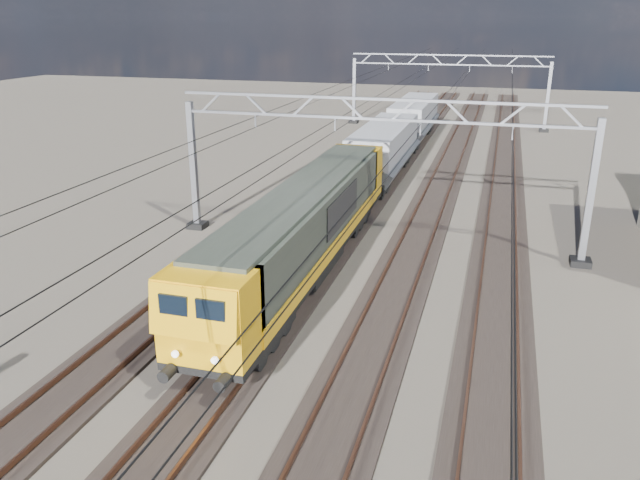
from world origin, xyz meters
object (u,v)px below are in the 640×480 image
(locomotive, at_px, (306,225))
(catenary_gantry_far, at_px, (447,88))
(catenary_gantry_mid, at_px, (376,167))
(hopper_wagon_lead, at_px, (384,147))
(hopper_wagon_mid, at_px, (414,117))

(locomotive, bearing_deg, catenary_gantry_far, 87.18)
(catenary_gantry_mid, relative_size, locomotive, 0.94)
(catenary_gantry_mid, distance_m, locomotive, 5.31)
(catenary_gantry_mid, distance_m, hopper_wagon_lead, 13.29)
(catenary_gantry_far, height_order, hopper_wagon_lead, catenary_gantry_far)
(hopper_wagon_mid, bearing_deg, hopper_wagon_lead, -90.00)
(catenary_gantry_far, xyz_separation_m, hopper_wagon_mid, (-2.00, -8.77, -1.67))
(catenary_gantry_far, relative_size, hopper_wagon_lead, 1.53)
(catenary_gantry_mid, height_order, catenary_gantry_far, same)
(hopper_wagon_lead, distance_m, hopper_wagon_mid, 14.20)
(hopper_wagon_lead, relative_size, hopper_wagon_mid, 1.00)
(locomotive, relative_size, hopper_wagon_mid, 1.62)
(catenary_gantry_far, height_order, hopper_wagon_mid, catenary_gantry_far)
(locomotive, height_order, hopper_wagon_lead, locomotive)
(locomotive, distance_m, hopper_wagon_lead, 17.70)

